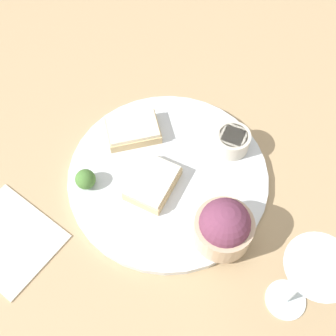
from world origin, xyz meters
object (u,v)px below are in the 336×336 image
object	(u,v)px
sauce_ramekin	(232,140)
napkin	(8,239)
cheese_toast_near	(152,182)
wine_glass	(308,278)
cheese_toast_far	(133,130)
salad_bowl	(224,226)

from	to	relation	value
sauce_ramekin	napkin	xyz separation A→B (m)	(-0.38, 0.13, -0.03)
sauce_ramekin	napkin	bearing A→B (deg)	161.20
cheese_toast_near	wine_glass	distance (m)	0.29
cheese_toast_far	napkin	world-z (taller)	cheese_toast_far
salad_bowl	cheese_toast_far	distance (m)	0.25
sauce_ramekin	wine_glass	distance (m)	0.29
salad_bowl	cheese_toast_far	bearing A→B (deg)	83.46
napkin	salad_bowl	bearing A→B (deg)	-43.18
cheese_toast_far	wine_glass	distance (m)	0.39
salad_bowl	cheese_toast_far	xyz separation A→B (m)	(0.03, 0.24, -0.03)
cheese_toast_near	salad_bowl	bearing A→B (deg)	-82.30
cheese_toast_near	cheese_toast_far	distance (m)	0.11
napkin	sauce_ramekin	bearing A→B (deg)	-18.80
salad_bowl	sauce_ramekin	world-z (taller)	salad_bowl
salad_bowl	cheese_toast_near	xyz separation A→B (m)	(-0.02, 0.14, -0.03)
salad_bowl	sauce_ramekin	size ratio (longest dim) A/B	1.49
sauce_ramekin	cheese_toast_near	xyz separation A→B (m)	(-0.15, 0.04, -0.01)
wine_glass	sauce_ramekin	bearing A→B (deg)	60.13
cheese_toast_far	napkin	bearing A→B (deg)	-177.89
cheese_toast_far	napkin	xyz separation A→B (m)	(-0.28, -0.01, -0.02)
sauce_ramekin	cheese_toast_far	distance (m)	0.18
salad_bowl	sauce_ramekin	xyz separation A→B (m)	(0.14, 0.10, -0.02)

